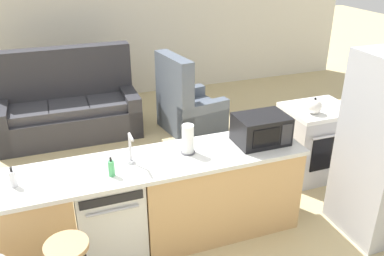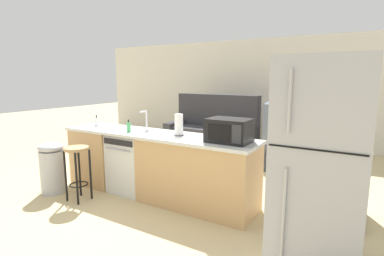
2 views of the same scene
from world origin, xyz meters
The scene contains 13 objects.
ground_plane centered at (0.00, 0.00, 0.00)m, with size 24.00×24.00×0.00m, color tan.
wall_back centered at (0.30, 4.20, 1.30)m, with size 10.00×0.06×2.60m.
kitchen_counter centered at (0.24, 0.00, 0.42)m, with size 2.94×0.66×0.90m.
dishwasher centered at (-0.25, 0.00, 0.42)m, with size 0.58×0.61×0.84m.
stove_range centered at (2.35, 0.55, 0.45)m, with size 0.76×0.68×0.90m.
microwave centered at (1.27, 0.00, 1.04)m, with size 0.50×0.37×0.28m.
sink_faucet centered at (-0.01, 0.02, 1.03)m, with size 0.07×0.18×0.30m.
paper_towel_roll centered at (0.53, 0.04, 1.04)m, with size 0.14×0.14×0.28m.
soap_bottle centered at (-0.20, -0.12, 0.97)m, with size 0.06×0.06×0.18m.
dish_soap_bottle centered at (-0.97, -0.01, 0.97)m, with size 0.06×0.06×0.18m.
kettle centered at (2.18, 0.42, 0.99)m, with size 0.21×0.17×0.19m.
couch centered at (-0.38, 2.81, 0.39)m, with size 2.01×0.91×1.27m.
armchair centered at (1.30, 2.30, 0.35)m, with size 0.93×0.97×1.20m.
Camera 1 is at (-0.58, -3.09, 2.72)m, focal length 38.00 mm.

